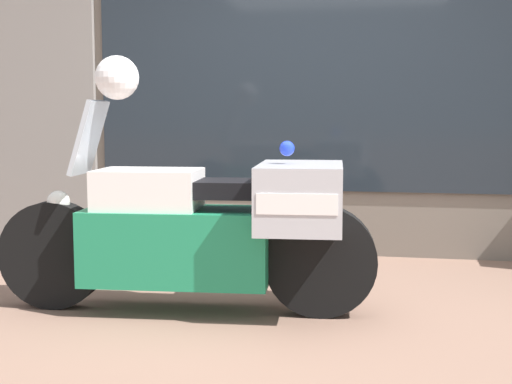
# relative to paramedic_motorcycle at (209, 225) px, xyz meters

# --- Properties ---
(ground_plane) EXTENTS (60.00, 60.00, 0.00)m
(ground_plane) POSITION_rel_paramedic_motorcycle_xyz_m (0.42, 0.11, -0.53)
(ground_plane) COLOR #7A5B4C
(shop_building) EXTENTS (6.08, 0.55, 3.49)m
(shop_building) POSITION_rel_paramedic_motorcycle_xyz_m (-0.05, 2.11, 1.22)
(shop_building) COLOR #6B6056
(shop_building) RESTS_ON ground
(window_display) EXTENTS (4.53, 0.30, 1.88)m
(window_display) POSITION_rel_paramedic_motorcycle_xyz_m (0.89, 2.14, -0.08)
(window_display) COLOR slate
(window_display) RESTS_ON ground
(paramedic_motorcycle) EXTENTS (2.31, 0.80, 1.28)m
(paramedic_motorcycle) POSITION_rel_paramedic_motorcycle_xyz_m (0.00, 0.00, 0.00)
(paramedic_motorcycle) COLOR black
(paramedic_motorcycle) RESTS_ON ground
(white_helmet) EXTENTS (0.26, 0.26, 0.26)m
(white_helmet) POSITION_rel_paramedic_motorcycle_xyz_m (-0.55, -0.04, 0.88)
(white_helmet) COLOR white
(white_helmet) RESTS_ON paramedic_motorcycle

